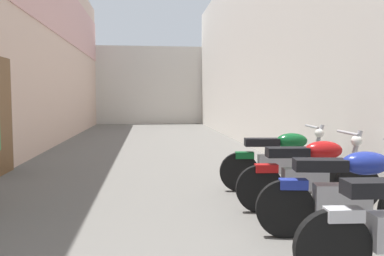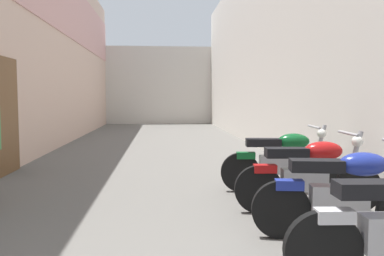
# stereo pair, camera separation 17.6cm
# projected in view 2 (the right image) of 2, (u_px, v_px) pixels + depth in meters

# --- Properties ---
(ground_plane) EXTENTS (37.78, 37.78, 0.00)m
(ground_plane) POSITION_uv_depth(u_px,v_px,m) (158.00, 162.00, 8.84)
(ground_plane) COLOR #66635E
(building_left) EXTENTS (0.45, 21.78, 6.01)m
(building_left) POSITION_uv_depth(u_px,v_px,m) (40.00, 36.00, 10.29)
(building_left) COLOR beige
(building_left) RESTS_ON ground
(building_right) EXTENTS (0.45, 21.78, 5.89)m
(building_right) POSITION_uv_depth(u_px,v_px,m) (269.00, 42.00, 10.84)
(building_right) COLOR beige
(building_right) RESTS_ON ground
(building_far_end) EXTENTS (8.70, 2.00, 4.20)m
(building_far_end) POSITION_uv_depth(u_px,v_px,m) (159.00, 86.00, 22.48)
(building_far_end) COLOR beige
(building_far_end) RESTS_ON ground
(motorcycle_third) EXTENTS (1.84, 0.58, 1.04)m
(motorcycle_third) POSITION_uv_depth(u_px,v_px,m) (345.00, 191.00, 3.99)
(motorcycle_third) COLOR black
(motorcycle_third) RESTS_ON ground
(motorcycle_fourth) EXTENTS (1.85, 0.58, 1.04)m
(motorcycle_fourth) POSITION_uv_depth(u_px,v_px,m) (309.00, 173.00, 4.95)
(motorcycle_fourth) COLOR black
(motorcycle_fourth) RESTS_ON ground
(motorcycle_fifth) EXTENTS (1.85, 0.58, 1.04)m
(motorcycle_fifth) POSITION_uv_depth(u_px,v_px,m) (282.00, 159.00, 6.05)
(motorcycle_fifth) COLOR black
(motorcycle_fifth) RESTS_ON ground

